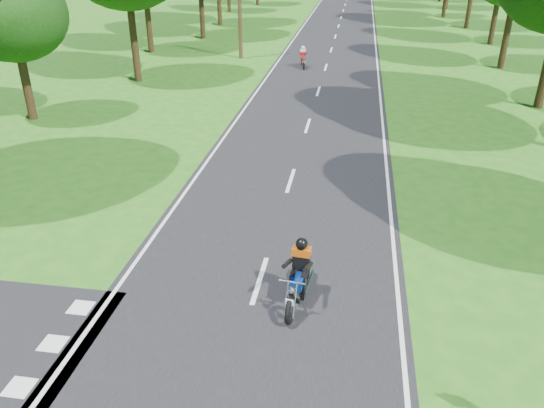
# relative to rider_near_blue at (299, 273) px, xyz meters

# --- Properties ---
(ground) EXTENTS (160.00, 160.00, 0.00)m
(ground) POSITION_rel_rider_near_blue_xyz_m (-1.02, -1.33, -0.79)
(ground) COLOR #215F15
(ground) RESTS_ON ground
(main_road) EXTENTS (7.00, 140.00, 0.02)m
(main_road) POSITION_rel_rider_near_blue_xyz_m (-1.02, 48.67, -0.78)
(main_road) COLOR black
(main_road) RESTS_ON ground
(road_markings) EXTENTS (7.40, 140.00, 0.01)m
(road_markings) POSITION_rel_rider_near_blue_xyz_m (-1.16, 46.80, -0.77)
(road_markings) COLOR silver
(road_markings) RESTS_ON main_road
(rider_near_blue) EXTENTS (0.84, 1.92, 1.55)m
(rider_near_blue) POSITION_rel_rider_near_blue_xyz_m (0.00, 0.00, 0.00)
(rider_near_blue) COLOR navy
(rider_near_blue) RESTS_ON main_road
(rider_far_red) EXTENTS (0.82, 1.67, 1.33)m
(rider_far_red) POSITION_rel_rider_near_blue_xyz_m (-2.48, 24.41, -0.11)
(rider_far_red) COLOR #B1220D
(rider_far_red) RESTS_ON main_road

